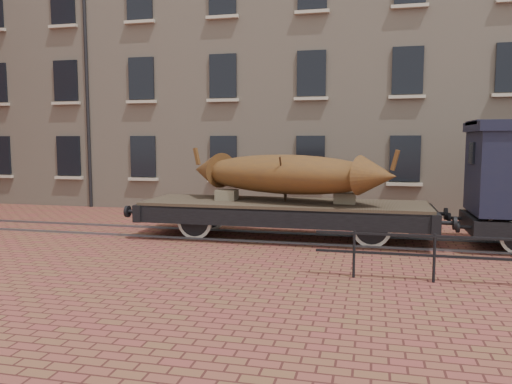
# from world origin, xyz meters

# --- Properties ---
(ground) EXTENTS (90.00, 90.00, 0.00)m
(ground) POSITION_xyz_m (0.00, 0.00, 0.00)
(ground) COLOR brown
(warehouse_cream) EXTENTS (40.00, 10.19, 14.00)m
(warehouse_cream) POSITION_xyz_m (3.00, 9.99, 7.00)
(warehouse_cream) COLOR tan
(warehouse_cream) RESTS_ON ground
(rail_track) EXTENTS (30.00, 1.52, 0.06)m
(rail_track) POSITION_xyz_m (0.00, 0.00, 0.03)
(rail_track) COLOR #59595E
(rail_track) RESTS_ON ground
(flatcar_wagon) EXTENTS (9.26, 2.51, 1.40)m
(flatcar_wagon) POSITION_xyz_m (0.84, 0.00, 0.87)
(flatcar_wagon) COLOR #45372C
(flatcar_wagon) RESTS_ON ground
(iron_boat) EXTENTS (6.45, 3.27, 1.56)m
(iron_boat) POSITION_xyz_m (0.88, -0.00, 1.90)
(iron_boat) COLOR brown
(iron_boat) RESTS_ON flatcar_wagon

